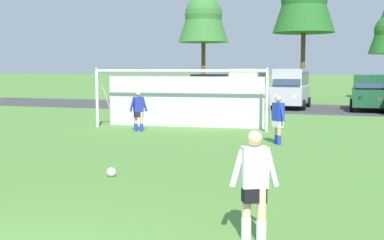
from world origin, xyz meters
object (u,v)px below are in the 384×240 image
(soccer_ball, at_px, (111,172))
(parked_car_slot_center, at_px, (291,87))
(soccer_goal, at_px, (183,98))
(player_defender_far, at_px, (254,186))
(player_winger_right, at_px, (278,120))
(parked_car_slot_far_left, at_px, (164,92))
(parked_car_slot_center_right, at_px, (369,92))
(parked_car_slot_center_left, at_px, (250,87))
(player_winger_left, at_px, (138,111))
(parked_car_slot_left, at_px, (209,90))

(soccer_ball, distance_m, parked_car_slot_center, 22.60)
(soccer_goal, xyz_separation_m, player_defender_far, (6.04, -13.47, -0.47))
(player_winger_right, height_order, parked_car_slot_far_left, parked_car_slot_far_left)
(player_defender_far, distance_m, parked_car_slot_center_right, 25.67)
(soccer_ball, height_order, player_winger_right, player_winger_right)
(player_winger_right, bearing_deg, soccer_goal, 142.23)
(soccer_ball, relative_size, player_winger_right, 0.13)
(parked_car_slot_far_left, bearing_deg, soccer_ball, -70.62)
(player_defender_far, bearing_deg, parked_car_slot_far_left, 114.95)
(parked_car_slot_far_left, relative_size, parked_car_slot_center_left, 0.90)
(soccer_ball, xyz_separation_m, parked_car_slot_center_left, (-1.87, 22.94, 1.23))
(parked_car_slot_center_left, distance_m, parked_car_slot_center_right, 7.53)
(parked_car_slot_far_left, distance_m, parked_car_slot_center_left, 6.15)
(player_winger_left, bearing_deg, player_winger_right, -15.97)
(soccer_ball, bearing_deg, soccer_goal, 100.68)
(player_defender_far, relative_size, parked_car_slot_far_left, 0.38)
(player_winger_right, xyz_separation_m, parked_car_slot_center_left, (-4.68, 16.45, 0.52))
(soccer_ball, xyz_separation_m, parked_car_slot_center, (0.90, 22.55, 1.23))
(soccer_goal, relative_size, parked_car_slot_center, 1.57)
(parked_car_slot_far_left, height_order, parked_car_slot_center_left, parked_car_slot_center_left)
(parked_car_slot_center, bearing_deg, soccer_ball, -92.27)
(parked_car_slot_left, xyz_separation_m, parked_car_slot_center, (5.45, 0.16, 0.23))
(player_winger_right, height_order, parked_car_slot_center, parked_car_slot_center)
(player_defender_far, bearing_deg, soccer_goal, 114.15)
(player_winger_left, height_order, parked_car_slot_center_right, parked_car_slot_center_right)
(player_winger_left, distance_m, parked_car_slot_left, 14.26)
(soccer_ball, bearing_deg, parked_car_slot_left, 101.50)
(player_winger_right, relative_size, parked_car_slot_center, 0.34)
(soccer_ball, height_order, parked_car_slot_left, parked_car_slot_left)
(parked_car_slot_far_left, bearing_deg, parked_car_slot_center_right, -1.82)
(parked_car_slot_left, bearing_deg, player_defender_far, -71.34)
(soccer_goal, xyz_separation_m, player_winger_left, (-1.21, -1.96, -0.47))
(parked_car_slot_left, relative_size, parked_car_slot_center, 0.96)
(player_winger_right, distance_m, parked_car_slot_center_left, 17.11)
(parked_car_slot_center_left, bearing_deg, soccer_goal, -90.19)
(parked_car_slot_center_right, bearing_deg, parked_car_slot_left, 179.59)
(soccer_goal, relative_size, player_winger_left, 4.61)
(parked_car_slot_center, relative_size, parked_car_slot_center_right, 1.03)
(soccer_goal, relative_size, player_winger_right, 4.61)
(player_winger_left, xyz_separation_m, player_winger_right, (5.93, -1.70, 0.00))
(player_winger_right, xyz_separation_m, parked_car_slot_left, (-7.36, 15.89, 0.29))
(parked_car_slot_far_left, xyz_separation_m, parked_car_slot_center_left, (6.13, 0.20, 0.47))
(player_winger_left, height_order, parked_car_slot_far_left, parked_car_slot_far_left)
(parked_car_slot_left, xyz_separation_m, parked_car_slot_center_right, (10.18, -0.07, 0.00))
(player_defender_far, xyz_separation_m, parked_car_slot_far_left, (-12.12, 26.05, 0.05))
(player_winger_left, distance_m, parked_car_slot_center, 14.91)
(soccer_ball, relative_size, player_defender_far, 0.13)
(soccer_goal, height_order, player_winger_left, soccer_goal)
(parked_car_slot_far_left, height_order, parked_car_slot_left, parked_car_slot_left)
(soccer_ball, bearing_deg, player_winger_right, 66.61)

